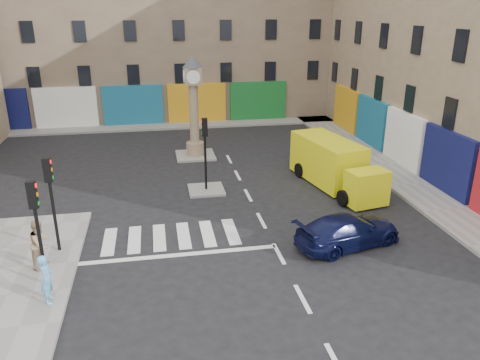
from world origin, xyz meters
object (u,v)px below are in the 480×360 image
object	(u,v)px
traffic_light_left_far	(51,190)
pedestrian_blue	(47,279)
yellow_van	(334,165)
traffic_light_left_near	(36,217)
traffic_light_island	(205,142)
clock_pillar	(194,101)
pedestrian_tan	(40,244)
navy_sedan	(348,231)

from	to	relation	value
traffic_light_left_far	pedestrian_blue	xyz separation A→B (m)	(0.30, -3.47, -1.65)
yellow_van	pedestrian_blue	distance (m)	15.21
traffic_light_left_far	traffic_light_left_near	bearing A→B (deg)	-90.00
traffic_light_island	traffic_light_left_near	bearing A→B (deg)	-128.93
clock_pillar	traffic_light_left_far	bearing A→B (deg)	-118.94
pedestrian_blue	pedestrian_tan	xyz separation A→B (m)	(-0.65, 2.32, 0.08)
yellow_van	pedestrian_tan	world-z (taller)	yellow_van
yellow_van	traffic_light_left_near	bearing A→B (deg)	-161.52
navy_sedan	pedestrian_tan	world-z (taller)	pedestrian_tan
navy_sedan	pedestrian_blue	xyz separation A→B (m)	(-10.87, -2.06, 0.33)
traffic_light_left_near	traffic_light_left_far	size ratio (longest dim) A/B	1.00
traffic_light_island	pedestrian_tan	bearing A→B (deg)	-135.47
traffic_light_left_far	traffic_light_island	world-z (taller)	traffic_light_left_far
pedestrian_tan	traffic_light_left_far	bearing A→B (deg)	2.95
traffic_light_left_near	clock_pillar	bearing A→B (deg)	65.45
pedestrian_blue	traffic_light_left_far	bearing A→B (deg)	4.36
traffic_light_left_near	yellow_van	xyz separation A→B (m)	(12.97, 7.35, -1.45)
pedestrian_tan	navy_sedan	bearing A→B (deg)	-71.34
clock_pillar	navy_sedan	world-z (taller)	clock_pillar
clock_pillar	navy_sedan	xyz separation A→B (m)	(4.87, -12.80, -2.91)
clock_pillar	pedestrian_tan	distance (m)	14.41
traffic_light_left_near	yellow_van	bearing A→B (deg)	29.54
traffic_light_left_near	clock_pillar	world-z (taller)	clock_pillar
yellow_van	traffic_light_island	bearing A→B (deg)	165.09
traffic_light_island	yellow_van	size ratio (longest dim) A/B	0.55
traffic_light_left_far	traffic_light_island	distance (m)	8.30
yellow_van	traffic_light_left_far	bearing A→B (deg)	-170.17
traffic_light_left_far	yellow_van	bearing A→B (deg)	20.89
yellow_van	pedestrian_blue	xyz separation A→B (m)	(-12.67, -8.42, -0.20)
pedestrian_blue	pedestrian_tan	size ratio (longest dim) A/B	0.92
traffic_light_left_near	navy_sedan	size ratio (longest dim) A/B	0.84
traffic_light_left_far	clock_pillar	size ratio (longest dim) A/B	0.61
traffic_light_left_near	yellow_van	world-z (taller)	traffic_light_left_near
traffic_light_left_near	navy_sedan	distance (m)	11.38
traffic_light_left_far	pedestrian_blue	bearing A→B (deg)	-85.05
clock_pillar	pedestrian_tan	size ratio (longest dim) A/B	3.40
yellow_van	pedestrian_blue	world-z (taller)	yellow_van
traffic_light_left_near	pedestrian_tan	world-z (taller)	traffic_light_left_near
traffic_light_left_far	pedestrian_tan	xyz separation A→B (m)	(-0.35, -1.14, -1.57)
clock_pillar	navy_sedan	bearing A→B (deg)	-69.19
traffic_light_left_far	navy_sedan	size ratio (longest dim) A/B	0.84
traffic_light_left_far	traffic_light_island	xyz separation A→B (m)	(6.30, 5.40, -0.03)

